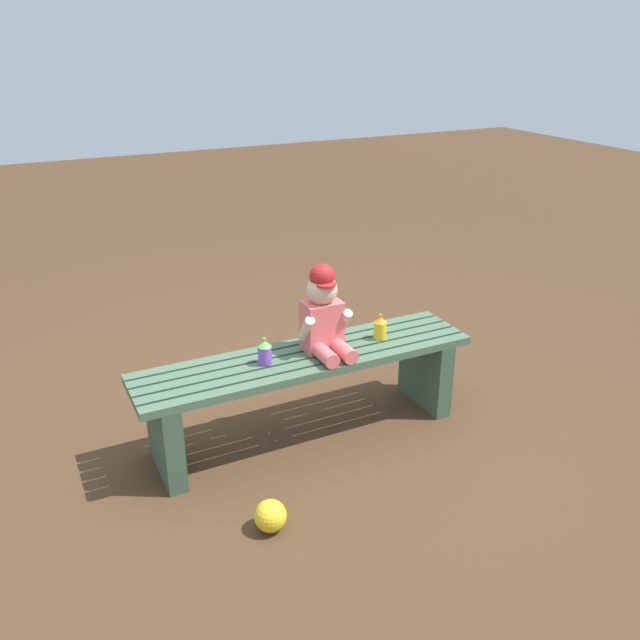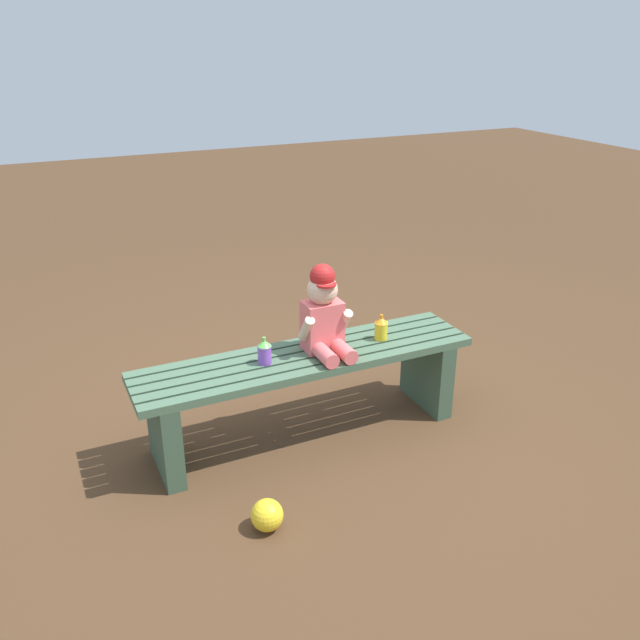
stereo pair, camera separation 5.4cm
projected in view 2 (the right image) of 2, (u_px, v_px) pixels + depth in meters
ground_plane at (307, 433)px, 3.12m from camera, size 16.00×16.00×0.00m
park_bench at (306, 381)px, 3.01m from camera, size 1.55×0.35×0.42m
child_figure at (324, 314)px, 2.92m from camera, size 0.23×0.27×0.40m
sippy_cup_left at (264, 351)px, 2.86m from camera, size 0.06×0.06×0.12m
sippy_cup_right at (381, 327)px, 3.08m from camera, size 0.06×0.06×0.12m
toy_ball at (267, 515)px, 2.50m from camera, size 0.13×0.13×0.13m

